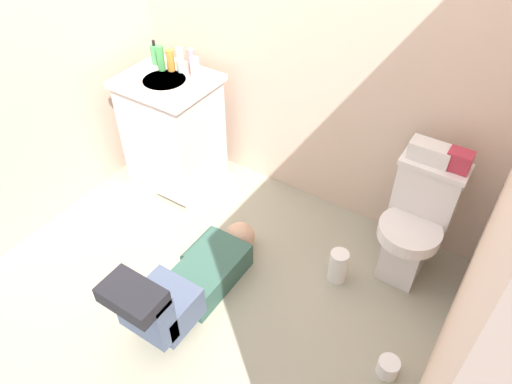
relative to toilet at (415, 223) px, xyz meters
name	(u,v)px	position (x,y,z in m)	size (l,w,h in m)	color
ground_plane	(215,282)	(-0.91, -0.73, -0.39)	(3.00, 3.01, 0.04)	#9B9880
wall_back	(312,28)	(-0.91, 0.31, 0.83)	(2.66, 0.08, 2.40)	beige
wall_left	(14,41)	(-2.19, -0.73, 0.83)	(0.08, 2.01, 2.40)	beige
wall_right	(508,223)	(0.38, -0.73, 0.83)	(0.08, 2.01, 2.40)	beige
toilet	(415,223)	(0.00, 0.00, 0.00)	(0.36, 0.46, 0.75)	silver
vanity_cabinet	(173,131)	(-1.72, -0.09, 0.05)	(0.60, 0.53, 0.82)	silver
faucet	(179,63)	(-1.72, 0.05, 0.50)	(0.02, 0.02, 0.10)	silver
person_plumber	(187,283)	(-0.94, -0.94, -0.19)	(0.39, 1.06, 0.52)	#33594C
tissue_box	(430,152)	(-0.05, 0.09, 0.43)	(0.22, 0.11, 0.10)	silver
toiletry_bag	(459,161)	(0.10, 0.09, 0.44)	(0.12, 0.09, 0.11)	#B22D3F
soap_dispenser	(155,54)	(-1.91, 0.03, 0.52)	(0.06, 0.06, 0.17)	#449957
bottle_green	(161,58)	(-1.82, -0.01, 0.54)	(0.05, 0.05, 0.17)	#46A450
bottle_amber	(171,60)	(-1.76, 0.02, 0.52)	(0.05, 0.05, 0.14)	#CB8933
bottle_clear	(180,60)	(-1.70, 0.04, 0.53)	(0.05, 0.05, 0.17)	silver
bottle_pink	(191,61)	(-1.63, 0.07, 0.53)	(0.05, 0.05, 0.16)	#D18EA0
bottle_white	(195,70)	(-1.54, -0.01, 0.53)	(0.06, 0.06, 0.15)	silver
paper_towel_roll	(338,266)	(-0.30, -0.32, -0.26)	(0.11, 0.11, 0.22)	white
toilet_paper_roll	(388,367)	(0.18, -0.73, -0.32)	(0.11, 0.11, 0.10)	white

